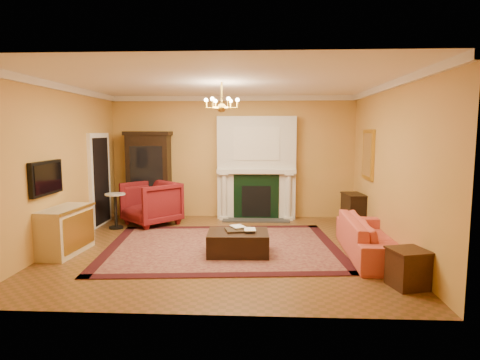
# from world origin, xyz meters

# --- Properties ---
(floor) EXTENTS (6.00, 5.50, 0.02)m
(floor) POSITION_xyz_m (0.00, 0.00, -0.01)
(floor) COLOR brown
(floor) RESTS_ON ground
(ceiling) EXTENTS (6.00, 5.50, 0.02)m
(ceiling) POSITION_xyz_m (0.00, 0.00, 3.01)
(ceiling) COLOR white
(ceiling) RESTS_ON wall_back
(wall_back) EXTENTS (6.00, 0.02, 3.00)m
(wall_back) POSITION_xyz_m (0.00, 2.76, 1.50)
(wall_back) COLOR #D0954A
(wall_back) RESTS_ON floor
(wall_front) EXTENTS (6.00, 0.02, 3.00)m
(wall_front) POSITION_xyz_m (0.00, -2.76, 1.50)
(wall_front) COLOR #D0954A
(wall_front) RESTS_ON floor
(wall_left) EXTENTS (0.02, 5.50, 3.00)m
(wall_left) POSITION_xyz_m (-3.01, 0.00, 1.50)
(wall_left) COLOR #D0954A
(wall_left) RESTS_ON floor
(wall_right) EXTENTS (0.02, 5.50, 3.00)m
(wall_right) POSITION_xyz_m (3.01, 0.00, 1.50)
(wall_right) COLOR #D0954A
(wall_right) RESTS_ON floor
(fireplace) EXTENTS (1.90, 0.70, 2.50)m
(fireplace) POSITION_xyz_m (0.60, 2.57, 1.19)
(fireplace) COLOR silver
(fireplace) RESTS_ON wall_back
(crown_molding) EXTENTS (6.00, 5.50, 0.12)m
(crown_molding) POSITION_xyz_m (0.00, 0.96, 2.94)
(crown_molding) COLOR white
(crown_molding) RESTS_ON ceiling
(doorway) EXTENTS (0.08, 1.05, 2.10)m
(doorway) POSITION_xyz_m (-2.95, 1.70, 1.05)
(doorway) COLOR white
(doorway) RESTS_ON wall_left
(tv_panel) EXTENTS (0.09, 0.95, 0.58)m
(tv_panel) POSITION_xyz_m (-2.95, -0.60, 1.35)
(tv_panel) COLOR black
(tv_panel) RESTS_ON wall_left
(gilt_mirror) EXTENTS (0.06, 0.76, 1.05)m
(gilt_mirror) POSITION_xyz_m (2.97, 1.40, 1.65)
(gilt_mirror) COLOR gold
(gilt_mirror) RESTS_ON wall_right
(chandelier) EXTENTS (0.63, 0.55, 0.53)m
(chandelier) POSITION_xyz_m (-0.00, 0.00, 2.61)
(chandelier) COLOR gold
(chandelier) RESTS_ON ceiling
(oriental_rug) EXTENTS (4.51, 3.54, 0.02)m
(oriental_rug) POSITION_xyz_m (-0.00, 0.03, 0.01)
(oriental_rug) COLOR #3F0D17
(oriental_rug) RESTS_ON floor
(china_cabinet) EXTENTS (1.02, 0.47, 2.05)m
(china_cabinet) POSITION_xyz_m (-2.04, 2.49, 1.02)
(china_cabinet) COLOR black
(china_cabinet) RESTS_ON floor
(wingback_armchair) EXTENTS (1.45, 1.45, 1.09)m
(wingback_armchair) POSITION_xyz_m (-1.81, 1.78, 0.55)
(wingback_armchair) COLOR maroon
(wingback_armchair) RESTS_ON floor
(pedestal_table) EXTENTS (0.44, 0.44, 0.78)m
(pedestal_table) POSITION_xyz_m (-2.49, 1.35, 0.46)
(pedestal_table) COLOR black
(pedestal_table) RESTS_ON floor
(commode) EXTENTS (0.61, 1.13, 0.82)m
(commode) POSITION_xyz_m (-2.73, -0.49, 0.41)
(commode) COLOR #C7B792
(commode) RESTS_ON floor
(coral_sofa) EXTENTS (0.72, 2.26, 0.87)m
(coral_sofa) POSITION_xyz_m (2.62, -0.37, 0.44)
(coral_sofa) COLOR #B8553A
(coral_sofa) RESTS_ON floor
(end_table) EXTENTS (0.54, 0.54, 0.51)m
(end_table) POSITION_xyz_m (2.72, -1.77, 0.26)
(end_table) COLOR #361A0E
(end_table) RESTS_ON floor
(console_table) EXTENTS (0.45, 0.70, 0.73)m
(console_table) POSITION_xyz_m (2.78, 1.74, 0.36)
(console_table) COLOR black
(console_table) RESTS_ON floor
(leather_ottoman) EXTENTS (1.07, 0.80, 0.39)m
(leather_ottoman) POSITION_xyz_m (0.31, -0.40, 0.21)
(leather_ottoman) COLOR black
(leather_ottoman) RESTS_ON oriental_rug
(ottoman_tray) EXTENTS (0.55, 0.47, 0.03)m
(ottoman_tray) POSITION_xyz_m (0.33, -0.33, 0.42)
(ottoman_tray) COLOR black
(ottoman_tray) RESTS_ON leather_ottoman
(book_a) EXTENTS (0.19, 0.13, 0.28)m
(book_a) POSITION_xyz_m (0.21, -0.27, 0.58)
(book_a) COLOR gray
(book_a) RESTS_ON ottoman_tray
(book_b) EXTENTS (0.20, 0.04, 0.27)m
(book_b) POSITION_xyz_m (0.42, -0.42, 0.57)
(book_b) COLOR gray
(book_b) RESTS_ON ottoman_tray
(topiary_left) EXTENTS (0.14, 0.14, 0.38)m
(topiary_left) POSITION_xyz_m (-0.12, 2.53, 1.44)
(topiary_left) COLOR tan
(topiary_left) RESTS_ON fireplace
(topiary_right) EXTENTS (0.17, 0.17, 0.45)m
(topiary_right) POSITION_xyz_m (1.28, 2.53, 1.47)
(topiary_right) COLOR tan
(topiary_right) RESTS_ON fireplace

